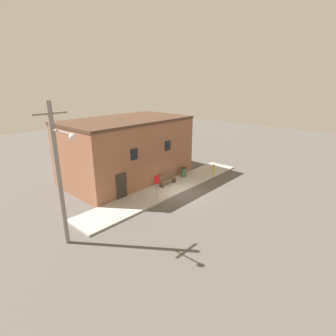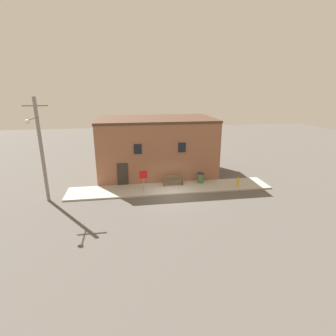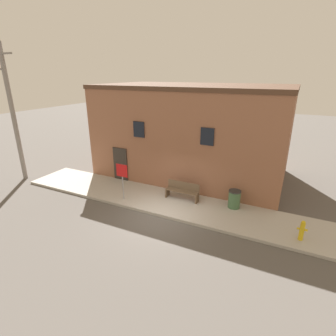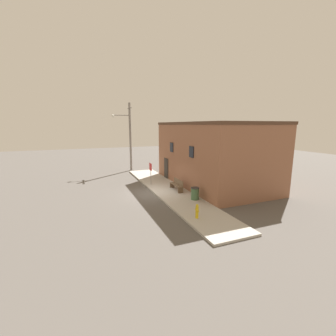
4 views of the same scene
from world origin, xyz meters
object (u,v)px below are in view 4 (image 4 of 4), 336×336
(trash_bin, at_px, (195,193))
(fire_hydrant, at_px, (197,211))
(stop_sign, at_px, (151,169))
(bench, at_px, (177,185))
(utility_pole, at_px, (129,135))

(trash_bin, bearing_deg, fire_hydrant, -26.66)
(stop_sign, bearing_deg, trash_bin, 17.01)
(bench, relative_size, trash_bin, 1.96)
(bench, bearing_deg, fire_hydrant, -12.60)
(stop_sign, height_order, utility_pole, utility_pole)
(bench, bearing_deg, trash_bin, 5.24)
(fire_hydrant, xyz_separation_m, trash_bin, (-3.06, 1.54, 0.02))
(fire_hydrant, xyz_separation_m, stop_sign, (-8.59, -0.15, 0.94))
(stop_sign, xyz_separation_m, bench, (2.82, 1.44, -0.91))
(fire_hydrant, distance_m, bench, 5.91)
(trash_bin, relative_size, utility_pole, 0.11)
(fire_hydrant, relative_size, bench, 0.49)
(stop_sign, xyz_separation_m, trash_bin, (5.52, 1.69, -0.92))
(stop_sign, xyz_separation_m, utility_pole, (-7.75, -0.23, 2.87))
(stop_sign, bearing_deg, fire_hydrant, 1.01)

